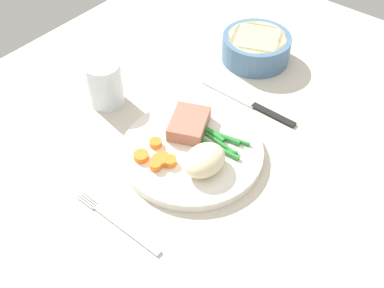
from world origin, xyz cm
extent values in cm
cube|color=beige|center=(0.00, 0.00, 1.00)|extent=(120.00, 90.00, 2.00)
cylinder|color=white|center=(-0.53, -3.30, 2.80)|extent=(23.86, 23.86, 1.60)
cube|color=#A86B56|center=(2.69, 0.46, 4.83)|extent=(9.57, 8.64, 2.46)
ellipsoid|color=beige|center=(-2.68, -7.59, 5.53)|extent=(7.52, 5.91, 3.86)
cylinder|color=orange|center=(-7.50, 1.67, 4.12)|extent=(2.49, 2.49, 1.04)
cylinder|color=orange|center=(-7.56, -1.53, 4.21)|extent=(1.94, 1.94, 1.21)
cylinder|color=orange|center=(-5.43, -2.74, 4.19)|extent=(2.16, 2.16, 1.17)
cylinder|color=orange|center=(-5.40, -1.20, 4.03)|extent=(2.07, 2.07, 0.86)
cylinder|color=orange|center=(-6.38, -1.34, 4.19)|extent=(2.56, 2.56, 1.18)
cylinder|color=orange|center=(-3.85, 1.84, 4.12)|extent=(2.09, 2.09, 1.04)
cylinder|color=#2D8C38|center=(4.50, -5.61, 4.04)|extent=(1.92, 7.09, 0.88)
cylinder|color=#2D8C38|center=(1.45, -7.07, 3.94)|extent=(3.91, 6.24, 0.68)
cylinder|color=#2D8C38|center=(4.91, -6.40, 3.94)|extent=(2.71, 8.31, 0.67)
cylinder|color=#2D8C38|center=(4.12, -3.86, 4.05)|extent=(1.51, 5.64, 0.89)
cylinder|color=#2D8C38|center=(1.93, -6.75, 4.01)|extent=(1.28, 8.27, 0.82)
cylinder|color=#2D8C38|center=(3.15, -6.27, 3.90)|extent=(1.16, 6.35, 0.61)
cube|color=silver|center=(-18.22, -5.30, 2.20)|extent=(1.00, 13.00, 0.40)
cube|color=silver|center=(-18.82, 3.00, 2.20)|extent=(0.24, 3.60, 0.40)
cube|color=silver|center=(-18.42, 3.00, 2.20)|extent=(0.24, 3.60, 0.40)
cube|color=silver|center=(-18.02, 3.00, 2.20)|extent=(0.24, 3.60, 0.40)
cube|color=silver|center=(-17.62, 3.00, 2.20)|extent=(0.24, 3.60, 0.40)
cube|color=black|center=(16.27, -8.80, 2.20)|extent=(1.30, 9.00, 0.64)
cube|color=silver|center=(16.27, 1.20, 2.20)|extent=(1.70, 12.00, 0.40)
cylinder|color=silver|center=(-0.22, 17.63, 6.29)|extent=(6.44, 6.44, 8.59)
cylinder|color=silver|center=(-0.22, 17.63, 3.92)|extent=(5.93, 5.93, 3.84)
cylinder|color=#4C7299|center=(28.87, 3.68, 4.68)|extent=(13.93, 13.93, 5.35)
cylinder|color=beige|center=(28.87, 3.68, 5.88)|extent=(11.84, 11.84, 2.94)
camera|label=1|loc=(-41.80, -36.83, 60.22)|focal=43.72mm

